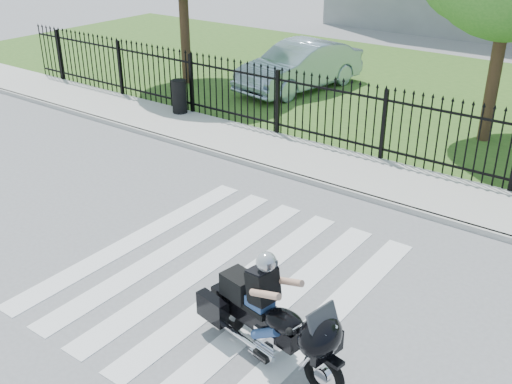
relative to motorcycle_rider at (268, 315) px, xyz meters
The scene contains 9 objects.
ground 2.20m from the motorcycle_rider, 147.68° to the left, with size 120.00×120.00×0.00m, color slate.
crosswalk 2.20m from the motorcycle_rider, 147.68° to the left, with size 5.00×5.50×0.01m, color silver, non-canonical shape.
sidewalk 6.40m from the motorcycle_rider, 106.11° to the left, with size 40.00×2.00×0.12m, color #ADAAA3.
curb 5.45m from the motorcycle_rider, 109.05° to the left, with size 40.00×0.12×0.12m, color #ADAAA3.
grass_strip 13.25m from the motorcycle_rider, 97.67° to the left, with size 40.00×12.00×0.02m, color #30551D.
iron_fence 7.34m from the motorcycle_rider, 103.94° to the left, with size 26.00×0.04×1.80m.
motorcycle_rider is the anchor object (origin of this frame).
parked_car 13.07m from the motorcycle_rider, 120.90° to the left, with size 1.63×4.68×1.54m, color #9BAFC3.
litter_bin 10.50m from the motorcycle_rider, 139.52° to the left, with size 0.43×0.43×0.96m, color black.
Camera 1 is at (5.46, -6.40, 5.61)m, focal length 42.00 mm.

